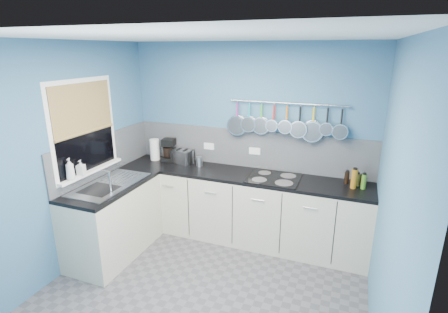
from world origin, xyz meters
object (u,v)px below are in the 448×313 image
Objects in this scene: soap_bottle_a at (70,169)px; toaster at (182,156)px; canister at (199,161)px; soap_bottle_b at (81,168)px; paper_towel at (155,150)px; hob at (274,178)px; coffee_maker at (168,150)px.

soap_bottle_a reaches higher than toaster.
toaster is at bearing 171.30° from canister.
paper_towel is at bearing 79.47° from soap_bottle_b.
paper_towel is 0.48× the size of hob.
soap_bottle_b is 1.20m from paper_towel.
hob is at bearing 31.40° from soap_bottle_a.
soap_bottle_b is at bearing -128.51° from canister.
coffee_maker is 2.47× the size of canister.
soap_bottle_a is at bearing -117.14° from coffee_maker.
soap_bottle_b is 0.58× the size of paper_towel.
toaster is (0.22, -0.01, -0.06)m from coffee_maker.
coffee_maker is at bearing 70.68° from soap_bottle_b.
soap_bottle_a is at bearing -95.97° from toaster.
coffee_maker is at bearing 72.74° from soap_bottle_a.
soap_bottle_b is (0.00, 0.15, -0.03)m from soap_bottle_a.
coffee_maker is 0.51× the size of hob.
hob is (1.55, -0.16, -0.15)m from coffee_maker.
paper_towel is at bearing 80.67° from soap_bottle_a.
coffee_maker is at bearing -162.36° from toaster.
soap_bottle_b is at bearing -152.01° from hob.
toaster is (0.64, 1.35, -0.18)m from soap_bottle_a.
toaster is (0.64, 1.20, -0.14)m from soap_bottle_b.
soap_bottle_a is 2.32m from hob.
canister is at bearing 10.78° from toaster.
soap_bottle_b is at bearing 90.00° from soap_bottle_a.
coffee_maker is at bearing 174.34° from canister.
soap_bottle_a is 1.61m from canister.
toaster is 2.25× the size of canister.
soap_bottle_a is 1.89× the size of canister.
coffee_maker reaches higher than hob.
hob is at bearing -4.34° from paper_towel.
soap_bottle_b is 1.36× the size of canister.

